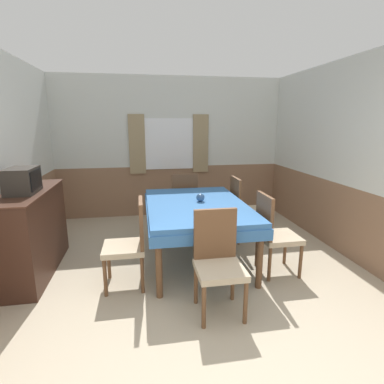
{
  "coord_description": "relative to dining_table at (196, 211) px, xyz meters",
  "views": [
    {
      "loc": [
        -0.58,
        -1.71,
        1.77
      ],
      "look_at": [
        0.05,
        1.94,
        0.91
      ],
      "focal_mm": 28.0,
      "sensor_mm": 36.0,
      "label": 1
    }
  ],
  "objects": [
    {
      "name": "chair_right_far",
      "position": [
        0.83,
        0.54,
        -0.14
      ],
      "size": [
        0.44,
        0.44,
        0.97
      ],
      "rotation": [
        0.0,
        0.0,
        4.71
      ],
      "color": "brown",
      "rests_on": "ground_plane"
    },
    {
      "name": "tv",
      "position": [
        -1.97,
        -0.15,
        0.49
      ],
      "size": [
        0.29,
        0.42,
        0.28
      ],
      "color": "#2D2823",
      "rests_on": "sideboard"
    },
    {
      "name": "dining_table",
      "position": [
        0.0,
        0.0,
        0.0
      ],
      "size": [
        1.27,
        1.87,
        0.76
      ],
      "color": "#386BA8",
      "rests_on": "ground_plane"
    },
    {
      "name": "vase",
      "position": [
        0.07,
        0.07,
        0.16
      ],
      "size": [
        0.11,
        0.11,
        0.11
      ],
      "color": "#335684",
      "rests_on": "dining_table"
    },
    {
      "name": "chair_right_near",
      "position": [
        0.83,
        -0.54,
        -0.14
      ],
      "size": [
        0.44,
        0.44,
        0.97
      ],
      "rotation": [
        0.0,
        0.0,
        4.71
      ],
      "color": "brown",
      "rests_on": "ground_plane"
    },
    {
      "name": "chair_left_near",
      "position": [
        -0.83,
        -0.54,
        -0.14
      ],
      "size": [
        0.44,
        0.44,
        0.97
      ],
      "rotation": [
        0.0,
        0.0,
        1.57
      ],
      "color": "brown",
      "rests_on": "ground_plane"
    },
    {
      "name": "ground_plane",
      "position": [
        -0.11,
        -1.94,
        -0.66
      ],
      "size": [
        16.0,
        16.0,
        0.0
      ],
      "primitive_type": "plane",
      "color": "tan"
    },
    {
      "name": "chair_head_near",
      "position": [
        0.0,
        -1.13,
        -0.14
      ],
      "size": [
        0.44,
        0.44,
        0.97
      ],
      "rotation": [
        0.0,
        0.0,
        3.14
      ],
      "color": "brown",
      "rests_on": "ground_plane"
    },
    {
      "name": "sideboard",
      "position": [
        -1.98,
        -0.05,
        -0.15
      ],
      "size": [
        0.46,
        1.41,
        1.01
      ],
      "color": "#3D2319",
      "rests_on": "ground_plane"
    },
    {
      "name": "wall_left",
      "position": [
        -2.24,
        0.05,
        0.64
      ],
      "size": [
        0.05,
        4.38,
        2.6
      ],
      "color": "silver",
      "rests_on": "ground_plane"
    },
    {
      "name": "wall_right",
      "position": [
        2.03,
        0.05,
        0.64
      ],
      "size": [
        0.05,
        4.38,
        2.6
      ],
      "color": "silver",
      "rests_on": "ground_plane"
    },
    {
      "name": "chair_head_window",
      "position": [
        0.0,
        1.13,
        -0.14
      ],
      "size": [
        0.44,
        0.44,
        0.97
      ],
      "color": "brown",
      "rests_on": "ground_plane"
    },
    {
      "name": "wall_back",
      "position": [
        -0.11,
        2.06,
        0.64
      ],
      "size": [
        4.62,
        0.1,
        2.6
      ],
      "color": "silver",
      "rests_on": "ground_plane"
    }
  ]
}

